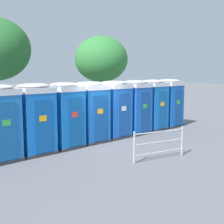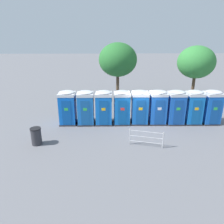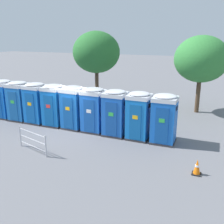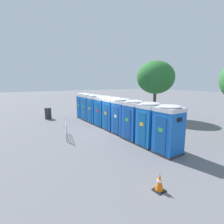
# 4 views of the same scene
# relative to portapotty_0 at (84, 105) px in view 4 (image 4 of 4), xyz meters

# --- Properties ---
(ground_plane) EXTENTS (120.00, 120.00, 0.00)m
(ground_plane) POSITION_rel_portapotty_0_xyz_m (5.37, -0.30, -1.28)
(ground_plane) COLOR slate
(portapotty_0) EXTENTS (1.22, 1.21, 2.54)m
(portapotty_0) POSITION_rel_portapotty_0_xyz_m (0.00, 0.00, 0.00)
(portapotty_0) COLOR #2D2D33
(portapotty_0) RESTS_ON ground
(portapotty_1) EXTENTS (1.23, 1.22, 2.54)m
(portapotty_1) POSITION_rel_portapotty_0_xyz_m (1.34, -0.06, -0.00)
(portapotty_1) COLOR #2D2D33
(portapotty_1) RESTS_ON ground
(portapotty_2) EXTENTS (1.27, 1.23, 2.54)m
(portapotty_2) POSITION_rel_portapotty_0_xyz_m (2.68, -0.06, -0.00)
(portapotty_2) COLOR #2D2D33
(portapotty_2) RESTS_ON ground
(portapotty_3) EXTENTS (1.20, 1.22, 2.54)m
(portapotty_3) POSITION_rel_portapotty_0_xyz_m (4.03, -0.06, 0.00)
(portapotty_3) COLOR #2D2D33
(portapotty_3) RESTS_ON ground
(portapotty_4) EXTENTS (1.28, 1.25, 2.54)m
(portapotty_4) POSITION_rel_portapotty_0_xyz_m (5.37, -0.04, -0.00)
(portapotty_4) COLOR #2D2D33
(portapotty_4) RESTS_ON ground
(portapotty_5) EXTENTS (1.24, 1.21, 2.54)m
(portapotty_5) POSITION_rel_portapotty_0_xyz_m (6.71, -0.06, -0.00)
(portapotty_5) COLOR #2D2D33
(portapotty_5) RESTS_ON ground
(portapotty_6) EXTENTS (1.23, 1.21, 2.54)m
(portapotty_6) POSITION_rel_portapotty_0_xyz_m (8.05, -0.13, -0.00)
(portapotty_6) COLOR #2D2D33
(portapotty_6) RESTS_ON ground
(portapotty_7) EXTENTS (1.20, 1.22, 2.54)m
(portapotty_7) POSITION_rel_portapotty_0_xyz_m (9.40, -0.14, 0.00)
(portapotty_7) COLOR #2D2D33
(portapotty_7) RESTS_ON ground
(portapotty_8) EXTENTS (1.25, 1.22, 2.54)m
(portapotty_8) POSITION_rel_portapotty_0_xyz_m (10.74, -0.15, -0.00)
(portapotty_8) COLOR #2D2D33
(portapotty_8) RESTS_ON ground
(street_tree_0) EXTENTS (3.66, 3.66, 5.68)m
(street_tree_0) POSITION_rel_portapotty_0_xyz_m (4.01, 5.91, 2.77)
(street_tree_0) COLOR #4C3826
(street_tree_0) RESTS_ON ground
(trash_can) EXTENTS (0.66, 0.66, 1.08)m
(trash_can) POSITION_rel_portapotty_0_xyz_m (-1.43, -3.24, -0.74)
(trash_can) COLOR #2D2D33
(trash_can) RESTS_ON ground
(traffic_cone) EXTENTS (0.36, 0.36, 0.64)m
(traffic_cone) POSITION_rel_portapotty_0_xyz_m (12.69, -2.89, -0.97)
(traffic_cone) COLOR black
(traffic_cone) RESTS_ON ground
(event_barrier) EXTENTS (1.99, 0.60, 1.05)m
(event_barrier) POSITION_rel_portapotty_0_xyz_m (5.26, -3.66, -0.72)
(event_barrier) COLOR #B7B7BC
(event_barrier) RESTS_ON ground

